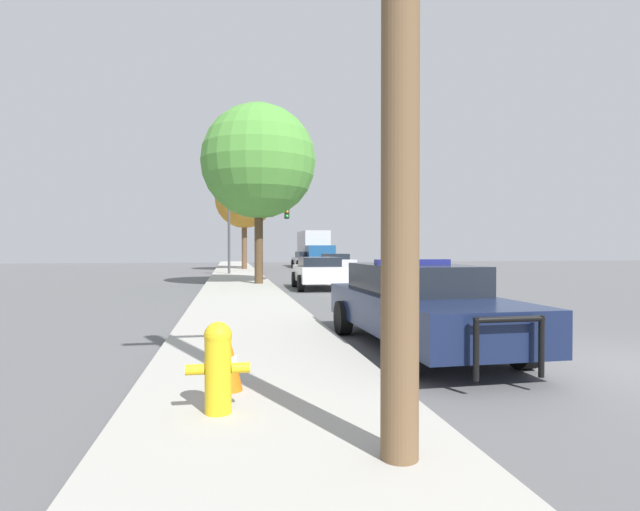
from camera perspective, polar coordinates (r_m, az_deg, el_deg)
name	(u,v)px	position (r m, az deg, el deg)	size (l,w,h in m)	color
ground_plane	(625,368)	(8.44, 31.52, -10.91)	(110.00, 110.00, 0.00)	#565659
sidewalk_left	(264,381)	(6.38, -6.37, -14.01)	(3.00, 110.00, 0.13)	#A3A099
police_car	(417,304)	(8.67, 11.02, -5.43)	(2.13, 5.35, 1.51)	#141E3D
fire_hydrant	(218,365)	(4.94, -11.58, -12.11)	(0.60, 0.26, 0.87)	gold
traffic_light	(255,222)	(31.59, -7.42, 3.81)	(3.85, 0.35, 4.50)	#424247
car_background_midblock	(319,272)	(20.82, -0.17, -1.87)	(2.08, 3.99, 1.33)	silver
car_background_oncoming	(336,263)	(34.04, 1.82, -0.82)	(2.11, 4.19, 1.34)	#B7B7BC
car_background_distant	(305,259)	(42.61, -1.71, -0.45)	(2.04, 4.08, 1.42)	#B7B7BC
box_truck	(314,248)	(44.94, -0.67, 0.83)	(2.53, 8.01, 3.26)	navy
tree_sidewalk_far	(244,199)	(38.63, -8.65, 6.36)	(4.41, 4.41, 7.54)	brown
tree_sidewalk_mid	(259,162)	(22.77, -7.03, 10.60)	(5.09, 5.09, 8.00)	#4C3823
traffic_cone	(229,362)	(5.71, -10.33, -11.94)	(0.30, 0.30, 0.61)	orange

